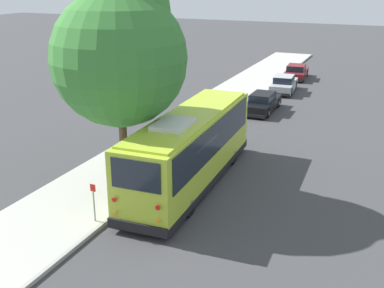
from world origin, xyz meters
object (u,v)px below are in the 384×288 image
(street_tree, at_px, (121,48))
(parked_sedan_silver, at_px, (284,84))
(sign_post_near, at_px, (94,202))
(parked_sedan_black, at_px, (263,103))
(parked_sedan_maroon, at_px, (296,72))
(fire_hydrant, at_px, (201,128))
(shuttle_bus, at_px, (190,146))
(sign_post_far, at_px, (118,186))

(street_tree, bearing_deg, parked_sedan_silver, -6.15)
(sign_post_near, bearing_deg, parked_sedan_black, -4.87)
(parked_sedan_maroon, bearing_deg, parked_sedan_black, 177.06)
(parked_sedan_black, xyz_separation_m, parked_sedan_maroon, (11.99, 0.17, -0.03))
(parked_sedan_maroon, bearing_deg, fire_hydrant, 171.49)
(shuttle_bus, xyz_separation_m, parked_sedan_black, (13.07, 0.28, -1.21))
(parked_sedan_black, height_order, parked_sedan_silver, parked_sedan_silver)
(shuttle_bus, distance_m, parked_sedan_black, 13.13)
(parked_sedan_silver, relative_size, fire_hydrant, 5.45)
(shuttle_bus, relative_size, fire_hydrant, 12.97)
(parked_sedan_black, relative_size, fire_hydrant, 5.66)
(street_tree, distance_m, sign_post_near, 6.27)
(sign_post_far, relative_size, fire_hydrant, 1.69)
(parked_sedan_black, relative_size, sign_post_far, 3.35)
(parked_sedan_black, distance_m, fire_hydrant, 7.04)
(parked_sedan_black, height_order, parked_sedan_maroon, parked_sedan_black)
(sign_post_far, bearing_deg, fire_hydrant, 1.26)
(shuttle_bus, height_order, parked_sedan_silver, shuttle_bus)
(parked_sedan_silver, bearing_deg, street_tree, 169.85)
(fire_hydrant, bearing_deg, parked_sedan_silver, -7.64)
(parked_sedan_black, distance_m, parked_sedan_silver, 6.29)
(parked_sedan_silver, distance_m, parked_sedan_maroon, 5.71)
(street_tree, xyz_separation_m, sign_post_near, (-3.51, -0.68, -5.15))
(street_tree, bearing_deg, parked_sedan_maroon, -4.41)
(shuttle_bus, distance_m, parked_sedan_maroon, 25.10)
(parked_sedan_silver, height_order, fire_hydrant, parked_sedan_silver)
(sign_post_far, bearing_deg, parked_sedan_black, -5.37)
(parked_sedan_silver, distance_m, street_tree, 21.52)
(parked_sedan_silver, bearing_deg, sign_post_far, 172.06)
(parked_sedan_maroon, height_order, street_tree, street_tree)
(parked_sedan_maroon, xyz_separation_m, sign_post_far, (-28.24, 1.36, 0.28))
(parked_sedan_black, bearing_deg, shuttle_bus, -178.95)
(parked_sedan_black, bearing_deg, parked_sedan_silver, -0.40)
(street_tree, xyz_separation_m, fire_hydrant, (7.58, -0.47, -5.52))
(parked_sedan_maroon, bearing_deg, street_tree, 171.83)
(shuttle_bus, bearing_deg, fire_hydrant, 15.92)
(fire_hydrant, bearing_deg, street_tree, 176.44)
(shuttle_bus, distance_m, parked_sedan_silver, 19.40)
(parked_sedan_maroon, distance_m, sign_post_near, 29.94)
(shuttle_bus, distance_m, sign_post_near, 5.25)
(parked_sedan_silver, xyz_separation_m, street_tree, (-20.70, 2.23, 5.45))
(sign_post_near, bearing_deg, shuttle_bus, -20.48)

